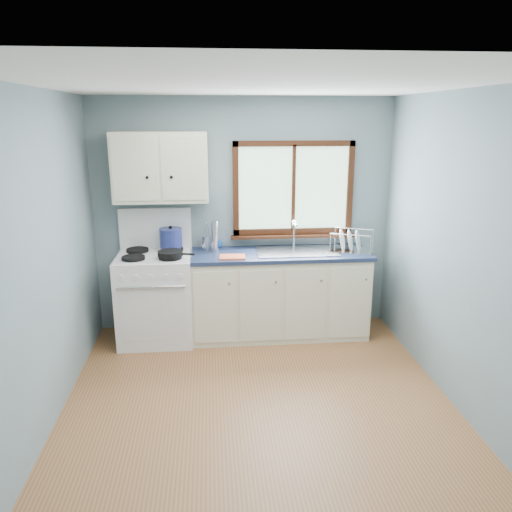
{
  "coord_description": "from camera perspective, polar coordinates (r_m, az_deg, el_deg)",
  "views": [
    {
      "loc": [
        -0.36,
        -3.51,
        2.29
      ],
      "look_at": [
        0.05,
        0.9,
        1.05
      ],
      "focal_mm": 35.0,
      "sensor_mm": 36.0,
      "label": 1
    }
  ],
  "objects": [
    {
      "name": "wall_right",
      "position": [
        4.16,
        23.16,
        -0.14
      ],
      "size": [
        0.02,
        3.6,
        2.5
      ],
      "primitive_type": "cube",
      "color": "slate",
      "rests_on": "ground"
    },
    {
      "name": "countertop",
      "position": [
        5.24,
        2.73,
        0.23
      ],
      "size": [
        1.89,
        0.64,
        0.04
      ],
      "primitive_type": "cube",
      "color": "#16213D",
      "rests_on": "base_cabinets"
    },
    {
      "name": "gas_range",
      "position": [
        5.33,
        -11.37,
        -4.38
      ],
      "size": [
        0.76,
        0.69,
        1.36
      ],
      "color": "white",
      "rests_on": "floor"
    },
    {
      "name": "skillet",
      "position": [
        5.01,
        -9.75,
        0.29
      ],
      "size": [
        0.39,
        0.3,
        0.05
      ],
      "rotation": [
        0.0,
        0.0,
        -0.23
      ],
      "color": "black",
      "rests_on": "gas_range"
    },
    {
      "name": "sink",
      "position": [
        5.28,
        4.65,
        -0.15
      ],
      "size": [
        0.84,
        0.46,
        0.44
      ],
      "color": "silver",
      "rests_on": "countertop"
    },
    {
      "name": "dish_rack",
      "position": [
        5.37,
        10.79,
        1.22
      ],
      "size": [
        0.53,
        0.47,
        0.23
      ],
      "rotation": [
        0.0,
        0.0,
        -0.4
      ],
      "color": "silver",
      "rests_on": "countertop"
    },
    {
      "name": "window",
      "position": [
        5.42,
        4.29,
        6.94
      ],
      "size": [
        1.36,
        0.1,
        1.03
      ],
      "color": "#9EC6A8",
      "rests_on": "wall_back"
    },
    {
      "name": "base_cabinets",
      "position": [
        5.39,
        2.66,
        -4.79
      ],
      "size": [
        1.85,
        0.6,
        0.88
      ],
      "color": "beige",
      "rests_on": "floor"
    },
    {
      "name": "wall_left",
      "position": [
        3.87,
        -23.92,
        -1.33
      ],
      "size": [
        0.02,
        3.6,
        2.5
      ],
      "primitive_type": "cube",
      "color": "slate",
      "rests_on": "ground"
    },
    {
      "name": "ceiling",
      "position": [
        3.54,
        0.57,
        19.19
      ],
      "size": [
        3.2,
        3.6,
        0.02
      ],
      "primitive_type": "cube",
      "color": "white",
      "rests_on": "wall_back"
    },
    {
      "name": "thermos",
      "position": [
        5.23,
        -4.77,
        2.24
      ],
      "size": [
        0.09,
        0.09,
        0.33
      ],
      "primitive_type": "cylinder",
      "rotation": [
        0.0,
        0.0,
        -0.17
      ],
      "color": "silver",
      "rests_on": "countertop"
    },
    {
      "name": "soap_bottle",
      "position": [
        5.38,
        -4.28,
        2.09
      ],
      "size": [
        0.1,
        0.1,
        0.23
      ],
      "primitive_type": "imported",
      "rotation": [
        0.0,
        0.0,
        0.17
      ],
      "color": "#1C58B3",
      "rests_on": "countertop"
    },
    {
      "name": "floor",
      "position": [
        4.21,
        0.47,
        -17.44
      ],
      "size": [
        3.2,
        3.6,
        0.02
      ],
      "primitive_type": "cube",
      "color": "#956037",
      "rests_on": "ground"
    },
    {
      "name": "upper_cabinets",
      "position": [
        5.19,
        -10.86,
        9.93
      ],
      "size": [
        0.95,
        0.35,
        0.7
      ],
      "color": "beige",
      "rests_on": "wall_back"
    },
    {
      "name": "dish_towel",
      "position": [
        5.02,
        -2.71,
        -0.11
      ],
      "size": [
        0.27,
        0.2,
        0.02
      ],
      "primitive_type": "cube",
      "rotation": [
        0.0,
        0.0,
        -0.05
      ],
      "color": "orange",
      "rests_on": "countertop"
    },
    {
      "name": "utensil_crock",
      "position": [
        5.34,
        -5.64,
        1.54
      ],
      "size": [
        0.12,
        0.12,
        0.37
      ],
      "rotation": [
        0.0,
        0.0,
        -0.01
      ],
      "color": "silver",
      "rests_on": "countertop"
    },
    {
      "name": "stockpot",
      "position": [
        5.31,
        -9.71,
        2.06
      ],
      "size": [
        0.27,
        0.27,
        0.23
      ],
      "rotation": [
        0.0,
        0.0,
        -0.16
      ],
      "color": "navy",
      "rests_on": "gas_range"
    },
    {
      "name": "wall_front",
      "position": [
        2.03,
        5.85,
        -15.3
      ],
      "size": [
        3.2,
        0.02,
        2.5
      ],
      "primitive_type": "cube",
      "color": "slate",
      "rests_on": "ground"
    },
    {
      "name": "wall_back",
      "position": [
        5.44,
        -1.41,
        4.59
      ],
      "size": [
        3.2,
        0.02,
        2.5
      ],
      "primitive_type": "cube",
      "color": "slate",
      "rests_on": "ground"
    }
  ]
}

